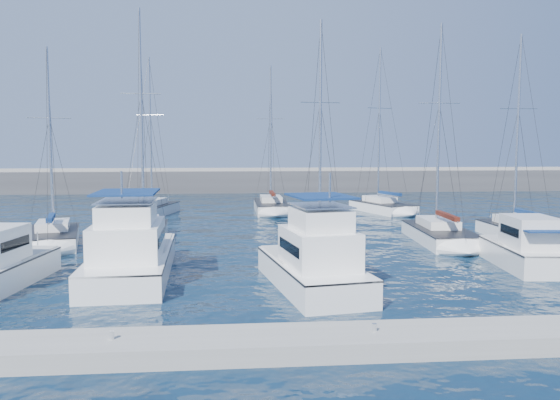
{
  "coord_description": "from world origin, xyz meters",
  "views": [
    {
      "loc": [
        -4.39,
        -27.19,
        6.28
      ],
      "look_at": [
        -1.34,
        7.19,
        3.0
      ],
      "focal_mm": 35.0,
      "sensor_mm": 36.0,
      "label": 1
    }
  ],
  "objects": [
    {
      "name": "ground",
      "position": [
        0.0,
        0.0,
        0.0
      ],
      "size": [
        220.0,
        220.0,
        0.0
      ],
      "primitive_type": "plane",
      "color": "black",
      "rests_on": "ground"
    },
    {
      "name": "sailboat_back_c",
      "position": [
        10.38,
        25.22,
        0.55
      ],
      "size": [
        5.29,
        8.36,
        16.42
      ],
      "rotation": [
        0.0,
        0.0,
        0.31
      ],
      "color": "white",
      "rests_on": "ground"
    },
    {
      "name": "motor_yacht_stbd_outer",
      "position": [
        10.93,
        -0.25,
        0.94
      ],
      "size": [
        3.24,
        6.5,
        3.2
      ],
      "rotation": [
        0.0,
        0.0,
        -0.11
      ],
      "color": "silver",
      "rests_on": "ground"
    },
    {
      "name": "sailboat_mid_a",
      "position": [
        -16.0,
        9.03,
        0.51
      ],
      "size": [
        4.71,
        7.83,
        13.13
      ],
      "rotation": [
        0.0,
        0.0,
        0.24
      ],
      "color": "white",
      "rests_on": "ground"
    },
    {
      "name": "dock_cleat_centre",
      "position": [
        0.0,
        -11.0,
        0.72
      ],
      "size": [
        0.16,
        0.16,
        0.25
      ],
      "primitive_type": "cylinder",
      "color": "silver",
      "rests_on": "dock"
    },
    {
      "name": "motor_yacht_port_inner",
      "position": [
        -9.3,
        -0.5,
        1.13
      ],
      "size": [
        4.21,
        10.8,
        4.69
      ],
      "rotation": [
        0.0,
        0.0,
        0.05
      ],
      "color": "white",
      "rests_on": "ground"
    },
    {
      "name": "dock_cleat_near_port",
      "position": [
        -8.0,
        -11.0,
        0.72
      ],
      "size": [
        0.16,
        0.16,
        0.25
      ],
      "primitive_type": "cylinder",
      "color": "silver",
      "rests_on": "dock"
    },
    {
      "name": "sailboat_back_a",
      "position": [
        -12.13,
        24.19,
        0.52
      ],
      "size": [
        5.06,
        9.56,
        15.02
      ],
      "rotation": [
        0.0,
        0.0,
        -0.23
      ],
      "color": "silver",
      "rests_on": "ground"
    },
    {
      "name": "motor_yacht_stbd_inner",
      "position": [
        -0.76,
        -3.53,
        1.13
      ],
      "size": [
        4.5,
        8.76,
        4.69
      ],
      "rotation": [
        0.0,
        0.0,
        0.16
      ],
      "color": "white",
      "rests_on": "ground"
    },
    {
      "name": "sailboat_mid_b",
      "position": [
        -10.45,
        10.42,
        0.55
      ],
      "size": [
        3.65,
        7.86,
        16.04
      ],
      "rotation": [
        0.0,
        0.0,
        0.08
      ],
      "color": "white",
      "rests_on": "ground"
    },
    {
      "name": "sailboat_mid_c",
      "position": [
        1.4,
        7.14,
        0.53
      ],
      "size": [
        3.68,
        7.78,
        14.75
      ],
      "rotation": [
        0.0,
        0.0,
        0.1
      ],
      "color": "white",
      "rests_on": "ground"
    },
    {
      "name": "breakwater",
      "position": [
        0.0,
        52.0,
        1.05
      ],
      "size": [
        160.0,
        6.0,
        4.45
      ],
      "color": "#424244",
      "rests_on": "ground"
    },
    {
      "name": "dock",
      "position": [
        0.0,
        -11.0,
        0.3
      ],
      "size": [
        40.0,
        2.2,
        0.6
      ],
      "primitive_type": "cube",
      "color": "gray",
      "rests_on": "ground"
    },
    {
      "name": "sailboat_mid_e",
      "position": [
        15.47,
        8.71,
        0.53
      ],
      "size": [
        3.12,
        7.25,
        14.43
      ],
      "rotation": [
        0.0,
        0.0,
        -0.01
      ],
      "color": "white",
      "rests_on": "ground"
    },
    {
      "name": "sailboat_back_b",
      "position": [
        -0.49,
        26.54,
        0.52
      ],
      "size": [
        3.16,
        8.61,
        14.75
      ],
      "rotation": [
        0.0,
        0.0,
        0.0
      ],
      "color": "silver",
      "rests_on": "ground"
    },
    {
      "name": "sailboat_mid_d",
      "position": [
        9.51,
        7.96,
        0.52
      ],
      "size": [
        3.79,
        8.84,
        14.9
      ],
      "rotation": [
        0.0,
        0.0,
        -0.07
      ],
      "color": "white",
      "rests_on": "ground"
    }
  ]
}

